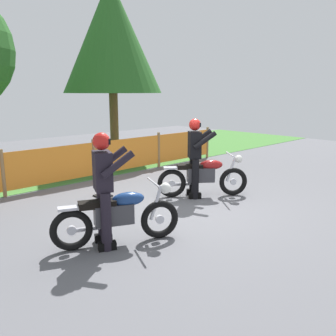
# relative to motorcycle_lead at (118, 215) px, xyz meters

# --- Properties ---
(ground) EXTENTS (24.00, 24.00, 0.02)m
(ground) POSITION_rel_motorcycle_lead_xyz_m (1.92, 0.55, -0.46)
(ground) COLOR #5B5B60
(grass_verge) EXTENTS (24.00, 5.36, 0.01)m
(grass_verge) POSITION_rel_motorcycle_lead_xyz_m (1.92, 6.37, -0.44)
(grass_verge) COLOR #427A33
(grass_verge) RESTS_ON ground
(barrier_fence) EXTENTS (9.13, 0.08, 1.05)m
(barrier_fence) POSITION_rel_motorcycle_lead_xyz_m (1.92, 3.69, 0.10)
(barrier_fence) COLOR olive
(barrier_fence) RESTS_ON ground
(tree_near_left) EXTENTS (3.14, 3.14, 5.68)m
(tree_near_left) POSITION_rel_motorcycle_lead_xyz_m (3.94, 5.61, 3.48)
(tree_near_left) COLOR brown
(tree_near_left) RESTS_ON ground
(motorcycle_lead) EXTENTS (1.81, 0.94, 0.92)m
(motorcycle_lead) POSITION_rel_motorcycle_lead_xyz_m (0.00, 0.00, 0.00)
(motorcycle_lead) COLOR black
(motorcycle_lead) RESTS_ON ground
(motorcycle_trailing) EXTENTS (1.62, 1.30, 0.94)m
(motorcycle_trailing) POSITION_rel_motorcycle_lead_xyz_m (2.81, 0.74, 0.01)
(motorcycle_trailing) COLOR black
(motorcycle_trailing) RESTS_ON ground
(rider_lead) EXTENTS (0.70, 0.69, 1.69)m
(rider_lead) POSITION_rel_motorcycle_lead_xyz_m (-0.17, 0.07, 0.47)
(rider_lead) COLOR black
(rider_lead) RESTS_ON ground
(rider_trailing) EXTENTS (0.73, 0.72, 1.69)m
(rider_trailing) POSITION_rel_motorcycle_lead_xyz_m (2.66, 0.86, 0.47)
(rider_trailing) COLOR black
(rider_trailing) RESTS_ON ground
(traffic_cone) EXTENTS (0.32, 0.32, 0.53)m
(traffic_cone) POSITION_rel_motorcycle_lead_xyz_m (1.21, 2.25, -0.19)
(traffic_cone) COLOR black
(traffic_cone) RESTS_ON ground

